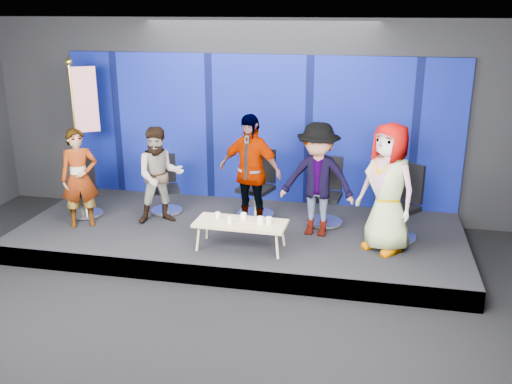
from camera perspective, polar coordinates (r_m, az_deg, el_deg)
ground at (r=7.14m, az=-6.43°, el=-13.05°), size 10.00×10.00×0.00m
room_walls at (r=6.25m, az=-7.21°, el=6.40°), size 10.02×8.02×3.51m
riser at (r=9.22m, az=-1.60°, el=-4.41°), size 7.00×3.00×0.30m
backdrop at (r=10.15m, az=0.26°, el=6.28°), size 7.00×0.08×2.60m
chair_a at (r=10.03m, az=-16.71°, el=-0.44°), size 0.75×0.75×0.98m
panelist_a at (r=9.42m, az=-17.24°, el=1.32°), size 0.69×0.62×1.58m
chair_b at (r=9.88m, az=-9.01°, el=-0.15°), size 0.74×0.74×0.98m
panelist_b at (r=9.27m, az=-9.59°, el=1.64°), size 0.95×0.87×1.58m
chair_c at (r=9.55m, az=0.13°, el=-0.26°), size 0.79×0.79×1.13m
panelist_c at (r=8.92m, az=-0.64°, el=2.06°), size 1.15×0.72×1.83m
chair_d at (r=9.29m, az=6.95°, el=-1.02°), size 0.67×0.67×1.08m
panelist_d at (r=8.67m, az=6.16°, el=1.22°), size 1.20×0.77×1.76m
chair_e at (r=8.87m, az=14.11°, el=-2.24°), size 0.92×0.92×1.16m
panelist_e at (r=8.24m, az=13.04°, el=0.38°), size 1.09×1.04×1.87m
coffee_table at (r=8.26m, az=-1.54°, el=-3.24°), size 1.34×0.59×0.41m
mug_a at (r=8.40m, az=-3.86°, el=-2.33°), size 0.07×0.07×0.09m
mug_b at (r=8.20m, az=-2.67°, el=-2.83°), size 0.08×0.08×0.09m
mug_c at (r=8.33m, az=-1.27°, el=-2.43°), size 0.08×0.08×0.10m
mug_d at (r=8.16m, az=0.42°, el=-2.86°), size 0.09×0.09×0.11m
mug_e at (r=8.18m, az=1.29°, el=-2.85°), size 0.08×0.08×0.10m
flag_stand at (r=10.38m, az=-16.91°, el=6.06°), size 0.55×0.40×2.55m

